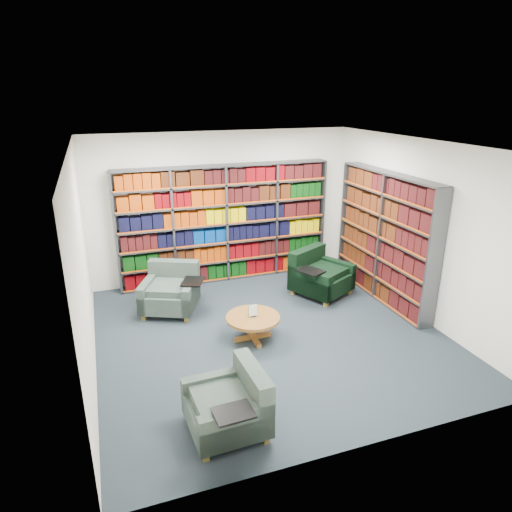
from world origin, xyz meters
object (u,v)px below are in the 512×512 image
object	(u,v)px
chair_teal_front	(233,406)
coffee_table	(253,321)
chair_teal_left	(171,292)
chair_green_right	(318,276)

from	to	relation	value
chair_teal_front	coffee_table	bearing A→B (deg)	64.56
chair_teal_left	coffee_table	size ratio (longest dim) A/B	1.45
chair_teal_left	chair_teal_front	xyz separation A→B (m)	(0.13, -3.14, -0.02)
chair_teal_left	chair_teal_front	bearing A→B (deg)	-87.59
chair_green_right	chair_teal_front	distance (m)	3.82
chair_green_right	coffee_table	xyz separation A→B (m)	(-1.64, -1.18, -0.02)
chair_teal_front	coffee_table	world-z (taller)	chair_teal_front
chair_green_right	chair_teal_front	world-z (taller)	chair_green_right
chair_teal_front	coffee_table	xyz separation A→B (m)	(0.82, 1.73, 0.01)
chair_teal_left	chair_green_right	world-z (taller)	chair_green_right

